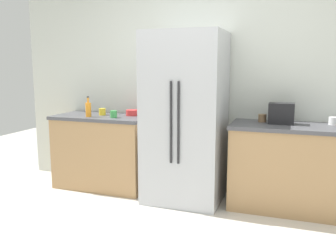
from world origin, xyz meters
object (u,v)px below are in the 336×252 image
cup_a (333,121)px  cup_b (102,112)px  bottle_a (88,109)px  bowl_a (132,113)px  toaster (281,113)px  cup_c (114,114)px  refrigerator (185,118)px  cup_d (262,118)px

cup_a → cup_b: (-2.61, -0.12, 0.00)m
bottle_a → bowl_a: bearing=32.0°
toaster → cup_b: toaster is taller
cup_b → cup_c: bearing=-32.9°
cup_a → cup_c: cup_c is taller
bottle_a → cup_a: 2.71m
cup_c → cup_b: bearing=147.1°
refrigerator → bottle_a: (-1.18, -0.07, 0.06)m
cup_b → bowl_a: (0.36, 0.09, -0.01)m
cup_a → bottle_a: bearing=-173.5°
cup_a → bowl_a: cup_a is taller
cup_b → cup_d: bearing=2.6°
bottle_a → cup_d: bearing=7.8°
refrigerator → cup_b: 1.10m
toaster → cup_d: (-0.20, 0.07, -0.07)m
bowl_a → cup_c: bearing=-116.8°
cup_b → cup_d: size_ratio=0.97×
bottle_a → cup_c: bottle_a is taller
bottle_a → bowl_a: (0.44, 0.28, -0.06)m
bottle_a → cup_a: (2.69, 0.31, -0.05)m
cup_b → bowl_a: size_ratio=0.55×
bottle_a → cup_d: size_ratio=2.82×
refrigerator → bowl_a: size_ratio=12.15×
cup_c → cup_a: bearing=6.6°
bottle_a → cup_c: (0.32, 0.03, -0.05)m
toaster → bottle_a: size_ratio=1.06×
toaster → cup_a: (0.51, 0.10, -0.07)m
cup_b → bowl_a: bearing=14.3°
refrigerator → toaster: (1.00, 0.13, 0.08)m
cup_d → bowl_a: (-1.54, 0.00, -0.01)m
refrigerator → cup_a: size_ratio=20.52×
refrigerator → bowl_a: refrigerator is taller
cup_d → cup_b: bearing=-177.4°
toaster → cup_b: 2.10m
bottle_a → cup_d: (1.99, 0.27, -0.05)m
refrigerator → cup_c: 0.86m
cup_c → bowl_a: 0.28m
cup_b → cup_d: 1.91m
toaster → cup_c: 1.87m
cup_a → cup_d: (-0.70, -0.03, 0.00)m
cup_a → cup_b: 2.61m
toaster → bowl_a: (-1.74, 0.07, -0.08)m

